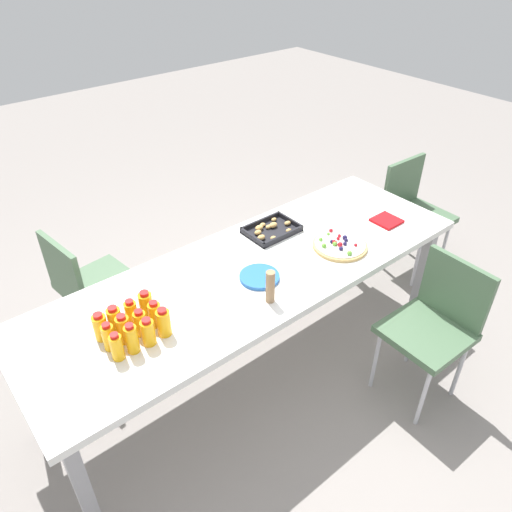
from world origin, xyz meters
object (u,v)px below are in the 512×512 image
(juice_bottle_7, at_px, (155,314))
(cardboard_tube, at_px, (270,287))
(chair_end, at_px, (412,207))
(juice_bottle_3, at_px, (164,322))
(juice_bottle_6, at_px, (140,323))
(chair_far_left, at_px, (87,283))
(juice_bottle_2, at_px, (148,332))
(plate_stack, at_px, (259,277))
(fruit_pizza, at_px, (340,245))
(party_table, at_px, (253,278))
(juice_bottle_11, at_px, (146,305))
(napkin_stack, at_px, (387,221))
(juice_bottle_10, at_px, (131,313))
(juice_bottle_1, at_px, (132,339))
(juice_bottle_9, at_px, (115,320))
(juice_bottle_0, at_px, (117,347))
(juice_bottle_5, at_px, (124,329))
(snack_tray, at_px, (271,230))
(chair_near_right, at_px, (436,320))
(juice_bottle_4, at_px, (109,337))
(juice_bottle_8, at_px, (100,327))

(juice_bottle_7, relative_size, cardboard_tube, 0.78)
(chair_end, bearing_deg, juice_bottle_3, 7.70)
(juice_bottle_6, relative_size, cardboard_tube, 0.77)
(juice_bottle_3, bearing_deg, chair_far_left, 92.14)
(juice_bottle_2, xyz_separation_m, plate_stack, (0.66, 0.05, -0.05))
(juice_bottle_3, relative_size, fruit_pizza, 0.47)
(juice_bottle_2, bearing_deg, party_table, 10.99)
(juice_bottle_7, height_order, fruit_pizza, juice_bottle_7)
(juice_bottle_11, distance_m, fruit_pizza, 1.12)
(napkin_stack, bearing_deg, juice_bottle_10, 174.02)
(party_table, xyz_separation_m, juice_bottle_1, (-0.76, -0.13, 0.13))
(chair_end, bearing_deg, juice_bottle_9, 3.70)
(juice_bottle_1, relative_size, juice_bottle_2, 1.09)
(juice_bottle_0, xyz_separation_m, juice_bottle_5, (0.07, 0.07, 0.00))
(juice_bottle_7, height_order, napkin_stack, juice_bottle_7)
(snack_tray, xyz_separation_m, napkin_stack, (0.61, -0.35, -0.01))
(chair_far_left, xyz_separation_m, juice_bottle_1, (-0.12, -0.87, 0.30))
(juice_bottle_10, bearing_deg, juice_bottle_3, -62.79)
(cardboard_tube, bearing_deg, chair_near_right, -32.02)
(juice_bottle_5, xyz_separation_m, juice_bottle_6, (0.08, -0.00, -0.01))
(snack_tray, distance_m, plate_stack, 0.44)
(juice_bottle_1, distance_m, fruit_pizza, 1.25)
(juice_bottle_1, xyz_separation_m, juice_bottle_4, (-0.07, 0.08, -0.01))
(party_table, bearing_deg, chair_far_left, 130.47)
(juice_bottle_11, height_order, snack_tray, juice_bottle_11)
(snack_tray, bearing_deg, juice_bottle_0, -163.23)
(juice_bottle_7, xyz_separation_m, napkin_stack, (1.52, -0.09, -0.05))
(fruit_pizza, bearing_deg, napkin_stack, 0.87)
(juice_bottle_0, height_order, juice_bottle_11, juice_bottle_11)
(chair_end, bearing_deg, juice_bottle_10, 3.67)
(juice_bottle_3, relative_size, napkin_stack, 0.95)
(chair_far_left, height_order, fruit_pizza, chair_far_left)
(juice_bottle_10, bearing_deg, cardboard_tube, -25.36)
(party_table, relative_size, juice_bottle_2, 17.89)
(juice_bottle_8, xyz_separation_m, juice_bottle_10, (0.15, 0.00, -0.00))
(juice_bottle_8, height_order, snack_tray, juice_bottle_8)
(plate_stack, xyz_separation_m, cardboard_tube, (-0.07, -0.17, 0.08))
(juice_bottle_4, relative_size, juice_bottle_11, 0.93)
(juice_bottle_5, bearing_deg, juice_bottle_9, 92.49)
(snack_tray, bearing_deg, fruit_pizza, -61.89)
(chair_near_right, bearing_deg, juice_bottle_11, 61.49)
(party_table, distance_m, juice_bottle_8, 0.84)
(juice_bottle_0, xyz_separation_m, cardboard_tube, (0.73, -0.12, 0.02))
(juice_bottle_0, distance_m, juice_bottle_11, 0.26)
(juice_bottle_1, distance_m, juice_bottle_9, 0.15)
(fruit_pizza, bearing_deg, plate_stack, 173.04)
(juice_bottle_10, height_order, napkin_stack, juice_bottle_10)
(juice_bottle_2, relative_size, napkin_stack, 0.91)
(fruit_pizza, height_order, plate_stack, fruit_pizza)
(juice_bottle_3, distance_m, juice_bottle_9, 0.22)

